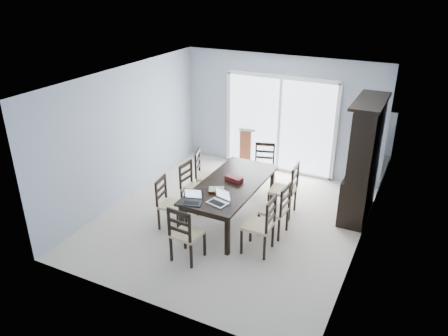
{
  "coord_description": "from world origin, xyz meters",
  "views": [
    {
      "loc": [
        2.97,
        -6.26,
        4.18
      ],
      "look_at": [
        -0.14,
        0.0,
        1.01
      ],
      "focal_mm": 35.0,
      "sensor_mm": 36.0,
      "label": 1
    }
  ],
  "objects": [
    {
      "name": "chair_end_near",
      "position": [
        -0.1,
        -1.46,
        0.59
      ],
      "size": [
        0.45,
        0.46,
        1.11
      ],
      "rotation": [
        0.0,
        0.0,
        -0.07
      ],
      "color": "black",
      "rests_on": "floor"
    },
    {
      "name": "game_box",
      "position": [
        0.01,
        0.11,
        0.79
      ],
      "size": [
        0.34,
        0.21,
        0.08
      ],
      "primitive_type": "cube",
      "rotation": [
        0.0,
        0.0,
        -0.2
      ],
      "color": "#460E14",
      "rests_on": "dining_table"
    },
    {
      "name": "chair_right_mid",
      "position": [
        0.94,
        -0.08,
        0.58
      ],
      "size": [
        0.45,
        0.43,
        1.1
      ],
      "rotation": [
        0.0,
        0.0,
        1.52
      ],
      "color": "black",
      "rests_on": "floor"
    },
    {
      "name": "cell_phone",
      "position": [
        -0.13,
        -0.99,
        0.76
      ],
      "size": [
        0.13,
        0.07,
        0.01
      ],
      "primitive_type": "cube",
      "rotation": [
        0.0,
        0.0,
        -0.14
      ],
      "color": "black",
      "rests_on": "dining_table"
    },
    {
      "name": "back_wall",
      "position": [
        0.0,
        2.5,
        1.3
      ],
      "size": [
        4.5,
        0.02,
        2.6
      ],
      "primitive_type": "cube",
      "color": "#929EAF",
      "rests_on": "floor"
    },
    {
      "name": "sliding_door",
      "position": [
        0.0,
        2.48,
        1.09
      ],
      "size": [
        2.52,
        0.05,
        2.18
      ],
      "color": "silver",
      "rests_on": "floor"
    },
    {
      "name": "laptop_dark",
      "position": [
        -0.25,
        -0.96,
        0.8
      ],
      "size": [
        0.36,
        0.3,
        0.21
      ],
      "rotation": [
        0.0,
        0.0,
        0.3
      ],
      "color": "black",
      "rests_on": "dining_table"
    },
    {
      "name": "floor",
      "position": [
        0.0,
        0.0,
        0.0
      ],
      "size": [
        5.0,
        5.0,
        0.0
      ],
      "primitive_type": "plane",
      "color": "beige",
      "rests_on": "ground"
    },
    {
      "name": "chair_end_far",
      "position": [
        0.03,
        1.55,
        0.58
      ],
      "size": [
        0.51,
        0.52,
        1.09
      ],
      "rotation": [
        0.0,
        0.0,
        3.43
      ],
      "color": "black",
      "rests_on": "floor"
    },
    {
      "name": "chair_right_far",
      "position": [
        0.86,
        0.65,
        0.62
      ],
      "size": [
        0.48,
        0.47,
        1.18
      ],
      "rotation": [
        0.0,
        0.0,
        1.63
      ],
      "color": "black",
      "rests_on": "floor"
    },
    {
      "name": "book_stack",
      "position": [
        -0.09,
        -0.39,
        0.77
      ],
      "size": [
        0.32,
        0.29,
        0.04
      ],
      "rotation": [
        0.0,
        0.0,
        0.31
      ],
      "color": "maroon",
      "rests_on": "dining_table"
    },
    {
      "name": "wall_right",
      "position": [
        2.25,
        0.0,
        1.3
      ],
      "size": [
        0.02,
        5.0,
        2.6
      ],
      "primitive_type": "cube",
      "color": "#929EAF",
      "rests_on": "floor"
    },
    {
      "name": "balcony",
      "position": [
        0.0,
        3.5,
        -0.05
      ],
      "size": [
        4.5,
        2.0,
        0.1
      ],
      "primitive_type": "cube",
      "color": "gray",
      "rests_on": "ground"
    },
    {
      "name": "chair_left_mid",
      "position": [
        -0.87,
        0.06,
        0.56
      ],
      "size": [
        0.44,
        0.43,
        1.06
      ],
      "rotation": [
        0.0,
        0.0,
        -1.65
      ],
      "color": "black",
      "rests_on": "floor"
    },
    {
      "name": "laptop_silver",
      "position": [
        0.13,
        -0.77,
        0.81
      ],
      "size": [
        0.37,
        0.3,
        0.23
      ],
      "rotation": [
        0.0,
        0.0,
        -0.25
      ],
      "color": "#B6B6B8",
      "rests_on": "dining_table"
    },
    {
      "name": "chair_left_near",
      "position": [
        -0.92,
        -0.67,
        0.56
      ],
      "size": [
        0.47,
        0.45,
        1.07
      ],
      "rotation": [
        0.0,
        0.0,
        -1.43
      ],
      "color": "black",
      "rests_on": "floor"
    },
    {
      "name": "railing",
      "position": [
        0.0,
        4.5,
        0.55
      ],
      "size": [
        4.5,
        0.06,
        1.1
      ],
      "primitive_type": "cube",
      "color": "#99999E",
      "rests_on": "balcony"
    },
    {
      "name": "hot_tub",
      "position": [
        -0.3,
        3.32,
        0.44
      ],
      "size": [
        2.01,
        1.88,
        0.88
      ],
      "rotation": [
        0.0,
        0.0,
        0.25
      ],
      "color": "maroon",
      "rests_on": "balcony"
    },
    {
      "name": "wall_left",
      "position": [
        -2.25,
        0.0,
        1.3
      ],
      "size": [
        0.02,
        5.0,
        2.6
      ],
      "primitive_type": "cube",
      "color": "#929EAF",
      "rests_on": "floor"
    },
    {
      "name": "dining_table",
      "position": [
        0.0,
        0.0,
        0.67
      ],
      "size": [
        1.0,
        2.2,
        0.75
      ],
      "color": "black",
      "rests_on": "floor"
    },
    {
      "name": "china_hutch",
      "position": [
        2.02,
        1.25,
        1.07
      ],
      "size": [
        0.5,
        1.38,
        2.2
      ],
      "color": "black",
      "rests_on": "floor"
    },
    {
      "name": "ceiling",
      "position": [
        0.0,
        0.0,
        2.6
      ],
      "size": [
        5.0,
        5.0,
        0.0
      ],
      "primitive_type": "plane",
      "rotation": [
        3.14,
        0.0,
        0.0
      ],
      "color": "white",
      "rests_on": "back_wall"
    },
    {
      "name": "chair_left_far",
      "position": [
        -0.87,
        0.56,
        0.61
      ],
      "size": [
        0.56,
        0.55,
        1.15
      ],
      "rotation": [
        0.0,
        0.0,
        -1.24
      ],
      "color": "black",
      "rests_on": "floor"
    },
    {
      "name": "chair_right_near",
      "position": [
        0.9,
        -0.68,
        0.61
      ],
      "size": [
        0.46,
        0.44,
        1.16
      ],
      "rotation": [
        0.0,
        0.0,
        1.59
      ],
      "color": "black",
      "rests_on": "floor"
    }
  ]
}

